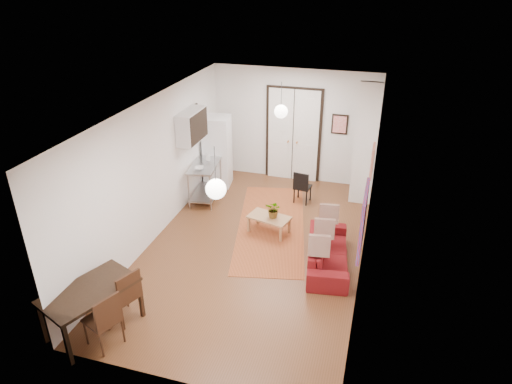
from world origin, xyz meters
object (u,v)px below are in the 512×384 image
(dining_chair_near, at_px, (125,287))
(dining_chair_far, at_px, (105,310))
(sofa, at_px, (328,252))
(dining_table, at_px, (90,294))
(fridge, at_px, (217,152))
(black_side_chair, at_px, (303,183))
(coffee_table, at_px, (269,219))
(kitchen_counter, at_px, (205,177))

(dining_chair_near, bearing_deg, dining_chair_far, 22.19)
(sofa, distance_m, dining_table, 4.26)
(dining_table, bearing_deg, fridge, 90.00)
(black_side_chair, bearing_deg, fridge, 0.53)
(coffee_table, xyz_separation_m, dining_chair_near, (-1.55, -3.09, 0.21))
(kitchen_counter, bearing_deg, dining_chair_far, -94.10)
(sofa, xyz_separation_m, dining_chair_near, (-2.91, -2.29, 0.27))
(sofa, height_order, black_side_chair, black_side_chair)
(sofa, relative_size, fridge, 1.04)
(dining_chair_near, height_order, black_side_chair, dining_chair_near)
(coffee_table, bearing_deg, fridge, 133.79)
(kitchen_counter, height_order, fridge, fridge)
(kitchen_counter, distance_m, black_side_chair, 2.35)
(kitchen_counter, height_order, dining_chair_near, dining_chair_near)
(dining_table, bearing_deg, sofa, 40.23)
(coffee_table, xyz_separation_m, kitchen_counter, (-1.87, 1.08, 0.25))
(kitchen_counter, relative_size, dining_chair_far, 1.33)
(sofa, height_order, dining_table, dining_table)
(dining_table, height_order, dining_chair_far, dining_chair_far)
(dining_chair_far, bearing_deg, sofa, 156.78)
(coffee_table, bearing_deg, dining_table, -117.93)
(fridge, height_order, dining_table, fridge)
(dining_chair_far, bearing_deg, black_side_chair, -177.96)
(coffee_table, height_order, dining_chair_far, dining_chair_far)
(black_side_chair, bearing_deg, dining_chair_near, 75.51)
(coffee_table, height_order, fridge, fridge)
(dining_chair_near, bearing_deg, dining_table, -13.85)
(coffee_table, relative_size, dining_chair_near, 1.01)
(sofa, xyz_separation_m, black_side_chair, (-0.95, 2.46, 0.19))
(dining_chair_far, distance_m, black_side_chair, 5.68)
(fridge, xyz_separation_m, black_side_chair, (2.28, -0.29, -0.44))
(dining_table, bearing_deg, dining_chair_near, 53.96)
(fridge, distance_m, dining_chair_near, 5.07)
(black_side_chair, bearing_deg, kitchen_counter, 22.15)
(sofa, relative_size, kitchen_counter, 1.49)
(kitchen_counter, height_order, dining_table, kitchen_counter)
(coffee_table, height_order, dining_table, dining_table)
(sofa, bearing_deg, dining_chair_near, 120.21)
(sofa, relative_size, dining_chair_far, 1.99)
(fridge, distance_m, dining_chair_far, 5.64)
(kitchen_counter, height_order, black_side_chair, kitchen_counter)
(sofa, xyz_separation_m, dining_chair_far, (-2.91, -2.87, 0.27))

